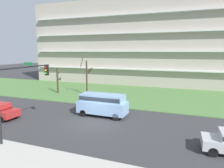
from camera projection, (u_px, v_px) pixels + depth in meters
ground at (92, 123)px, 19.92m from camera, size 160.00×160.00×0.00m
sidewalk_curb_near at (32, 165)px, 12.54m from camera, size 80.00×4.00×0.15m
grass_lawn_strip at (132, 95)px, 32.82m from camera, size 80.00×16.00×0.08m
apartment_building at (150, 43)px, 44.59m from camera, size 49.35×13.33×16.94m
tree_far_left at (58, 80)px, 33.85m from camera, size 1.08×1.04×4.12m
tree_left at (87, 76)px, 32.20m from camera, size 1.75×1.75×5.91m
van_blue_center_right at (102, 103)px, 22.00m from camera, size 5.22×2.05×2.36m
traffic_signal_mast at (19, 86)px, 16.52m from camera, size 0.90×5.84×5.92m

